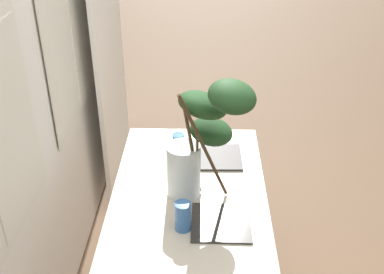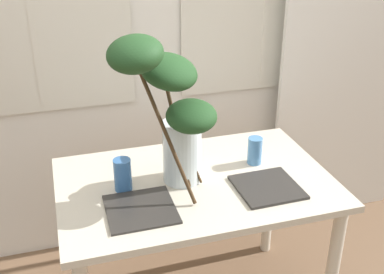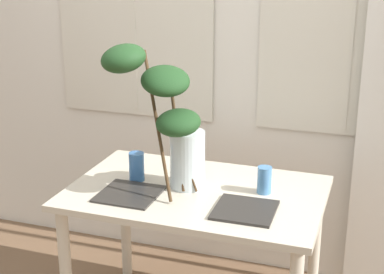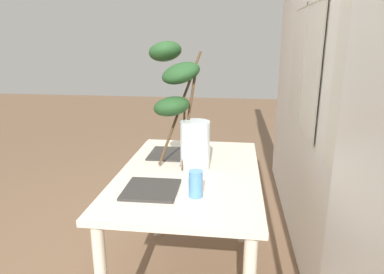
% 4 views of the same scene
% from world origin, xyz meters
% --- Properties ---
extents(back_wall_with_windows, '(4.11, 0.14, 2.63)m').
position_xyz_m(back_wall_with_windows, '(0.00, 0.75, 1.33)').
color(back_wall_with_windows, silver).
rests_on(back_wall_with_windows, ground).
extents(curtain_sheer_side, '(0.86, 0.03, 2.23)m').
position_xyz_m(curtain_sheer_side, '(1.11, 0.58, 1.12)').
color(curtain_sheer_side, white).
rests_on(curtain_sheer_side, ground).
extents(dining_table, '(1.19, 0.77, 0.76)m').
position_xyz_m(dining_table, '(0.00, 0.00, 0.65)').
color(dining_table, beige).
rests_on(dining_table, ground).
extents(vase_with_branches, '(0.47, 0.43, 0.72)m').
position_xyz_m(vase_with_branches, '(-0.11, -0.05, 1.10)').
color(vase_with_branches, silver).
rests_on(vase_with_branches, dining_table).
extents(drinking_glass_blue_left, '(0.07, 0.07, 0.14)m').
position_xyz_m(drinking_glass_blue_left, '(-0.31, 0.02, 0.83)').
color(drinking_glass_blue_left, '#386BAD').
rests_on(drinking_glass_blue_left, dining_table).
extents(drinking_glass_blue_right, '(0.07, 0.07, 0.13)m').
position_xyz_m(drinking_glass_blue_right, '(0.31, 0.07, 0.82)').
color(drinking_glass_blue_right, '#4C84BC').
rests_on(drinking_glass_blue_right, dining_table).
extents(plate_square_left, '(0.27, 0.27, 0.01)m').
position_xyz_m(plate_square_left, '(-0.27, -0.15, 0.76)').
color(plate_square_left, '#2D2B28').
rests_on(plate_square_left, dining_table).
extents(plate_square_right, '(0.27, 0.27, 0.01)m').
position_xyz_m(plate_square_right, '(0.27, -0.15, 0.76)').
color(plate_square_right, '#2D2B28').
rests_on(plate_square_right, dining_table).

